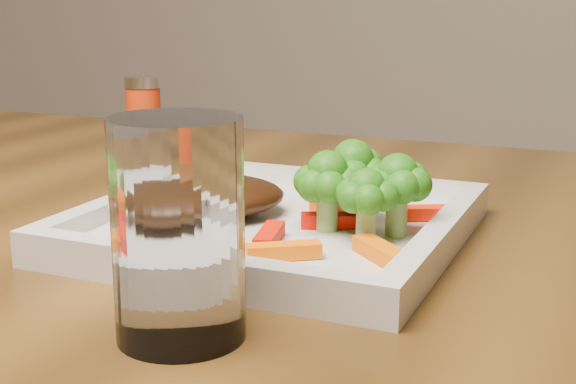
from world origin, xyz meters
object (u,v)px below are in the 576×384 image
at_px(steak, 207,196).
at_px(spice_shaker, 144,118).
at_px(plate, 276,230).
at_px(drinking_glass, 178,230).

height_order(steak, spice_shaker, spice_shaker).
relative_size(plate, steak, 2.23).
bearing_deg(spice_shaker, steak, -47.14).
bearing_deg(plate, drinking_glass, -81.39).
distance_m(plate, steak, 0.06).
bearing_deg(steak, drinking_glass, -64.82).
bearing_deg(drinking_glass, plate, 98.61).
distance_m(steak, drinking_glass, 0.21).
distance_m(spice_shaker, drinking_glass, 0.50).
bearing_deg(drinking_glass, steak, 115.18).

